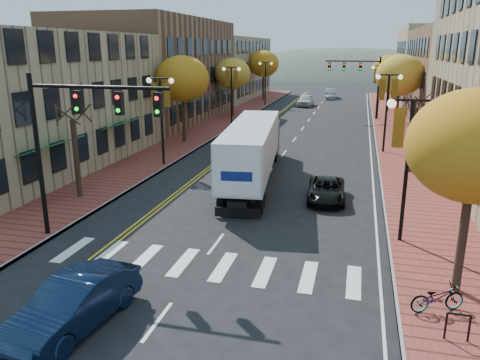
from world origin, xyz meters
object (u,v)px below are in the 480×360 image
Objects in this scene: semi_truck at (254,146)px; bicycle at (437,297)px; black_suv at (326,190)px; navy_sedan at (74,303)px.

bicycle is (8.81, -13.54, -1.56)m from semi_truck.
semi_truck is 5.75m from black_suv.
navy_sedan is at bearing -117.65° from black_suv.
semi_truck is 3.54× the size of black_suv.
navy_sedan reaches higher than bicycle.
black_suv is (6.28, 13.88, -0.18)m from navy_sedan.
black_suv is 11.37m from bicycle.
semi_truck is at bearing 144.54° from black_suv.
bicycle is (4.12, -10.59, 0.02)m from black_suv.
black_suv is at bearing 72.80° from navy_sedan.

